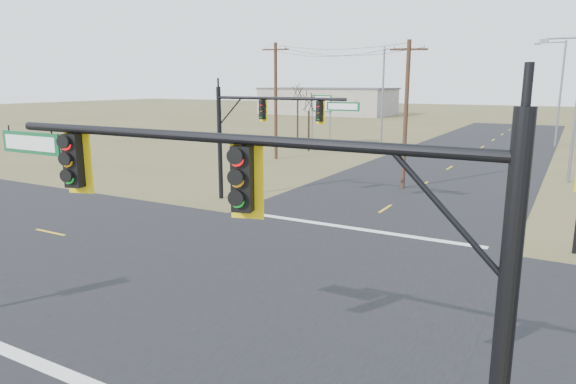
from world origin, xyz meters
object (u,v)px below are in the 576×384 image
Objects in this scene: utility_pole_near at (406,113)px; utility_pole_far at (276,100)px; mast_arm_near at (248,212)px; highway_sign at (321,109)px; streetlight_a at (574,101)px; streetlight_c at (385,91)px; mast_arm_far at (264,120)px; bare_tree_b at (298,92)px; bare_tree_a at (309,101)px; streetlight_b at (558,88)px.

utility_pole_near is 16.02m from utility_pole_far.
mast_arm_near is 49.35m from highway_sign.
streetlight_c is (-18.27, 14.53, 0.38)m from streetlight_a.
bare_tree_b reaches higher than mast_arm_far.
streetlight_c is 9.83m from bare_tree_a.
streetlight_b is at bearing 11.59° from streetlight_c.
mast_arm_near reaches higher than highway_sign.
streetlight_c is (-16.49, -8.02, -0.33)m from streetlight_b.
streetlight_a is 1.55× the size of bare_tree_a.
streetlight_b is at bearing 87.85° from mast_arm_far.
utility_pole_far reaches higher than mast_arm_near.
streetlight_a is 23.34m from streetlight_c.
streetlight_b is (22.65, 11.18, 2.35)m from highway_sign.
mast_arm_far is 0.83× the size of streetlight_c.
bare_tree_b is at bearing -170.12° from streetlight_b.
streetlight_b is at bearing 76.15° from utility_pole_near.
streetlight_a reaches higher than bare_tree_a.
mast_arm_far is at bearing 105.97° from mast_arm_near.
mast_arm_far is at bearing -97.74° from streetlight_c.
mast_arm_far is 30.69m from streetlight_c.
utility_pole_far reaches higher than streetlight_a.
mast_arm_far is at bearing -55.00° from highway_sign.
streetlight_b is at bearing 11.17° from bare_tree_b.
bare_tree_a is at bearing -143.86° from streetlight_b.
bare_tree_a is (-23.25, 6.11, -0.52)m from streetlight_a.
bare_tree_b is at bearing 131.87° from mast_arm_far.
utility_pole_far is (-8.63, 15.76, 0.54)m from mast_arm_far.
highway_sign is 25.36m from streetlight_b.
utility_pole_far is 15.58m from streetlight_c.
utility_pole_near is 31.18m from streetlight_b.
mast_arm_far reaches higher than highway_sign.
streetlight_a is at bearing -29.13° from bare_tree_b.
mast_arm_far is 1.23× the size of bare_tree_b.
streetlight_c reaches higher than mast_arm_near.
streetlight_a reaches higher than highway_sign.
highway_sign is 0.52× the size of streetlight_c.
utility_pole_far reaches higher than utility_pole_near.
utility_pole_far is at bearing 135.18° from mast_arm_far.
highway_sign is 7.21m from streetlight_c.
utility_pole_near is at bearing -28.01° from utility_pole_far.
utility_pole_far reaches higher than highway_sign.
bare_tree_a is (-8.51, 22.04, 0.29)m from mast_arm_far.
streetlight_b is at bearing 37.44° from bare_tree_a.
utility_pole_near is 32.42m from bare_tree_b.
utility_pole_far is 11.67m from highway_sign.
bare_tree_b reaches higher than highway_sign.
highway_sign is at bearing 95.21° from utility_pole_far.
streetlight_b is (2.27, 56.12, 1.53)m from mast_arm_near.
bare_tree_b is at bearing 155.76° from streetlight_a.
utility_pole_far is at bearing -123.49° from streetlight_c.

